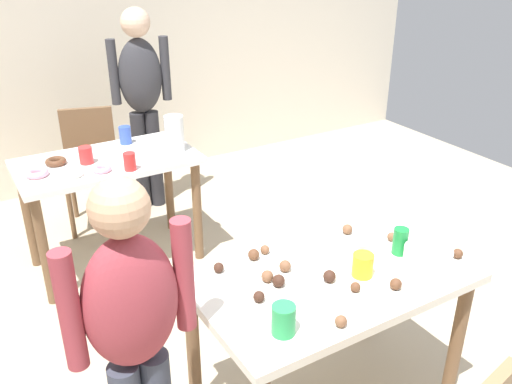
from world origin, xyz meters
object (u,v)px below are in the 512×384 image
Objects in this scene: pitcher_far at (174,134)px; dining_table_near at (329,295)px; person_girl_near at (134,333)px; person_adult_far at (142,93)px; dining_table_far at (109,177)px; soda_can at (400,241)px; mixing_bowl at (427,258)px; chair_far_table at (91,161)px.

dining_table_near is at bearing -90.32° from pitcher_far.
person_adult_far is (0.94, 2.45, 0.12)m from person_girl_near.
dining_table_far is at bearing 167.03° from pitcher_far.
soda_can reaches higher than dining_table_far.
pitcher_far is at bearing 101.70° from mixing_bowl.
mixing_bowl is (1.24, -0.14, -0.03)m from person_girl_near.
soda_can is (1.21, -0.00, -0.01)m from person_girl_near.
chair_far_table is at bearing -175.36° from person_adult_far.
mixing_bowl is 0.14m from soda_can.
chair_far_table is 0.92m from pitcher_far.
soda_can reaches higher than chair_far_table.
person_girl_near is 1.87m from pitcher_far.
dining_table_near is 0.87m from person_girl_near.
soda_can is at bearing -78.17° from pitcher_far.
dining_table_far is at bearing 113.70° from soda_can.
person_adult_far is 2.47m from soda_can.
mixing_bowl reaches higher than dining_table_far.
chair_far_table is 2.54m from soda_can.
dining_table_near is 0.40m from soda_can.
mixing_bowl is at bearing -6.52° from person_girl_near.
person_adult_far is 12.78× the size of soda_can.
person_adult_far is 2.61m from mixing_bowl.
dining_table_far is 0.91m from person_adult_far.
mixing_bowl is at bearing -73.76° from chair_far_table.
soda_can is at bearing -83.78° from person_adult_far.
dining_table_near is at bearing -92.12° from person_adult_far.
person_girl_near is 5.89× the size of pitcher_far.
pitcher_far is at bearing -12.97° from dining_table_far.
person_adult_far reaches higher than soda_can.
person_girl_near is (-0.49, -2.42, 0.33)m from chair_far_table.
chair_far_table is 3.69× the size of pitcher_far.
person_girl_near is 11.40× the size of soda_can.
dining_table_far is 1.82m from person_girl_near.
person_girl_near reaches higher than mixing_bowl.
dining_table_far is (-0.42, 1.73, -0.01)m from dining_table_near.
chair_far_table is at bearing 78.49° from person_girl_near.
person_adult_far is 0.80m from pitcher_far.
pitcher_far is at bearing -63.78° from chair_far_table.
person_adult_far is at bearing 53.91° from dining_table_far.
dining_table_near is 1.78m from dining_table_far.
mixing_bowl is 1.84m from pitcher_far.
person_girl_near is at bearing -178.32° from dining_table_near.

